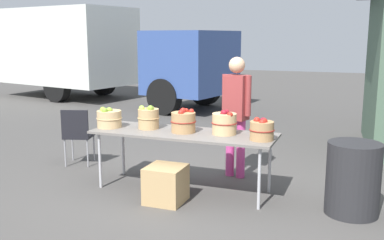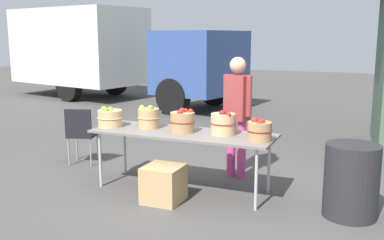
# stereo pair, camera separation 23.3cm
# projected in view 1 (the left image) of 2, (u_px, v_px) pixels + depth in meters

# --- Properties ---
(ground_plane) EXTENTS (40.00, 40.00, 0.00)m
(ground_plane) POSITION_uv_depth(u_px,v_px,m) (184.00, 190.00, 5.67)
(ground_plane) COLOR #474442
(market_table) EXTENTS (2.30, 0.76, 0.75)m
(market_table) POSITION_uv_depth(u_px,v_px,m) (183.00, 135.00, 5.54)
(market_table) COLOR slate
(market_table) RESTS_ON ground
(apple_basket_green_0) EXTENTS (0.34, 0.34, 0.27)m
(apple_basket_green_0) POSITION_uv_depth(u_px,v_px,m) (109.00, 118.00, 5.81)
(apple_basket_green_0) COLOR tan
(apple_basket_green_0) RESTS_ON market_table
(apple_basket_green_1) EXTENTS (0.29, 0.29, 0.31)m
(apple_basket_green_1) POSITION_uv_depth(u_px,v_px,m) (148.00, 118.00, 5.72)
(apple_basket_green_1) COLOR tan
(apple_basket_green_1) RESTS_ON market_table
(apple_basket_red_0) EXTENTS (0.32, 0.32, 0.30)m
(apple_basket_red_0) POSITION_uv_depth(u_px,v_px,m) (183.00, 121.00, 5.51)
(apple_basket_red_0) COLOR #A87F51
(apple_basket_red_0) RESTS_ON market_table
(apple_basket_red_1) EXTENTS (0.31, 0.31, 0.30)m
(apple_basket_red_1) POSITION_uv_depth(u_px,v_px,m) (224.00, 123.00, 5.39)
(apple_basket_red_1) COLOR tan
(apple_basket_red_1) RESTS_ON market_table
(apple_basket_red_2) EXTENTS (0.29, 0.29, 0.27)m
(apple_basket_red_2) POSITION_uv_depth(u_px,v_px,m) (262.00, 130.00, 5.09)
(apple_basket_red_2) COLOR #A87F51
(apple_basket_red_2) RESTS_ON market_table
(vendor_adult) EXTENTS (0.43, 0.29, 1.65)m
(vendor_adult) POSITION_uv_depth(u_px,v_px,m) (236.00, 107.00, 6.04)
(vendor_adult) COLOR #CC3F8C
(vendor_adult) RESTS_ON ground
(box_truck) EXTENTS (7.98, 3.78, 2.75)m
(box_truck) POSITION_uv_depth(u_px,v_px,m) (91.00, 50.00, 13.42)
(box_truck) COLOR silver
(box_truck) RESTS_ON ground
(folding_chair) EXTENTS (0.50, 0.50, 0.86)m
(folding_chair) POSITION_uv_depth(u_px,v_px,m) (78.00, 132.00, 6.67)
(folding_chair) COLOR black
(folding_chair) RESTS_ON ground
(trash_barrel) EXTENTS (0.58, 0.58, 0.80)m
(trash_barrel) POSITION_uv_depth(u_px,v_px,m) (353.00, 179.00, 4.84)
(trash_barrel) COLOR #262628
(trash_barrel) RESTS_ON ground
(produce_crate) EXTENTS (0.43, 0.43, 0.43)m
(produce_crate) POSITION_uv_depth(u_px,v_px,m) (166.00, 184.00, 5.22)
(produce_crate) COLOR tan
(produce_crate) RESTS_ON ground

